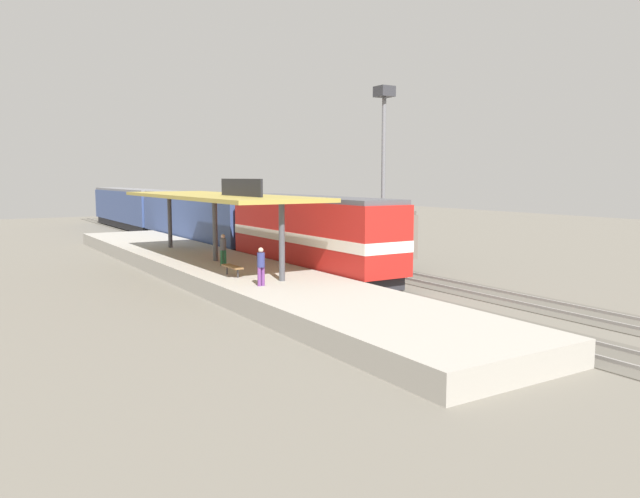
{
  "coord_description": "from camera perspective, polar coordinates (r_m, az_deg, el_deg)",
  "views": [
    {
      "loc": [
        -17.96,
        -32.69,
        5.69
      ],
      "look_at": [
        -1.38,
        -6.17,
        2.0
      ],
      "focal_mm": 34.35,
      "sensor_mm": 36.0,
      "label": 1
    }
  ],
  "objects": [
    {
      "name": "passenger_carriage_front",
      "position": [
        51.1,
        -11.38,
        2.81
      ],
      "size": [
        2.9,
        20.0,
        4.24
      ],
      "color": "#28282D",
      "rests_on": "track_near"
    },
    {
      "name": "track_far",
      "position": [
        40.12,
        2.57,
        -1.38
      ],
      "size": [
        3.2,
        110.0,
        0.16
      ],
      "color": "#565249",
      "rests_on": "ground"
    },
    {
      "name": "locomotive",
      "position": [
        34.88,
        -0.86,
        1.33
      ],
      "size": [
        2.93,
        14.43,
        4.44
      ],
      "color": "#28282D",
      "rests_on": "track_near"
    },
    {
      "name": "track_near",
      "position": [
        37.72,
        -3.19,
        -1.91
      ],
      "size": [
        3.2,
        110.0,
        0.16
      ],
      "color": "#565249",
      "rests_on": "ground"
    },
    {
      "name": "light_mast",
      "position": [
        42.03,
        5.96,
        10.39
      ],
      "size": [
        1.1,
        1.1,
        11.7
      ],
      "color": "slate",
      "rests_on": "ground"
    },
    {
      "name": "platform_bench",
      "position": [
        30.0,
        -8.18,
        -1.67
      ],
      "size": [
        0.44,
        1.7,
        0.5
      ],
      "color": "#333338",
      "rests_on": "platform"
    },
    {
      "name": "person_waiting",
      "position": [
        27.07,
        -5.52,
        -1.45
      ],
      "size": [
        0.34,
        0.34,
        1.71
      ],
      "color": "#663375",
      "rests_on": "platform"
    },
    {
      "name": "ground_plane",
      "position": [
        38.72,
        -0.6,
        -1.72
      ],
      "size": [
        120.0,
        120.0,
        0.0
      ],
      "primitive_type": "plane",
      "color": "#666056"
    },
    {
      "name": "platform",
      "position": [
        35.7,
        -9.68,
        -1.81
      ],
      "size": [
        6.0,
        44.0,
        0.9
      ],
      "primitive_type": "cube",
      "color": "#9E998E",
      "rests_on": "ground"
    },
    {
      "name": "station_canopy",
      "position": [
        35.24,
        -9.76,
        4.75
      ],
      "size": [
        5.2,
        18.0,
        4.7
      ],
      "color": "#47474C",
      "rests_on": "platform"
    },
    {
      "name": "passenger_carriage_rear",
      "position": [
        70.91,
        -17.34,
        3.7
      ],
      "size": [
        2.9,
        20.0,
        4.24
      ],
      "color": "#28282D",
      "rests_on": "track_near"
    },
    {
      "name": "freight_car",
      "position": [
        40.48,
        2.01,
        1.46
      ],
      "size": [
        2.8,
        12.0,
        3.54
      ],
      "color": "#28282D",
      "rests_on": "track_far"
    },
    {
      "name": "person_walking",
      "position": [
        33.58,
        -9.01,
        0.09
      ],
      "size": [
        0.34,
        0.34,
        1.71
      ],
      "color": "#23603D",
      "rests_on": "platform"
    }
  ]
}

